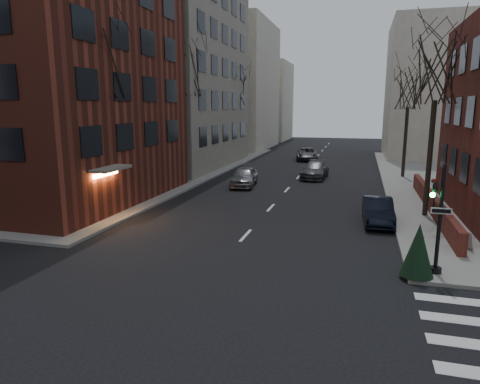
# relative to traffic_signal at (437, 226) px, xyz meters

# --- Properties ---
(sidewalk_far_left) EXTENTS (44.00, 44.00, 0.15)m
(sidewalk_far_left) POSITION_rel_traffic_signal_xyz_m (-36.94, 21.01, -1.83)
(sidewalk_far_left) COLOR gray
(sidewalk_far_left) RESTS_ON ground
(building_left_brick) EXTENTS (15.00, 15.00, 18.00)m
(building_left_brick) POSITION_rel_traffic_signal_xyz_m (-23.44, 7.51, 7.09)
(building_left_brick) COLOR maroon
(building_left_brick) RESTS_ON ground
(building_left_tan) EXTENTS (18.00, 18.00, 28.00)m
(building_left_tan) POSITION_rel_traffic_signal_xyz_m (-24.94, 25.01, 12.09)
(building_left_tan) COLOR gray
(building_left_tan) RESTS_ON ground
(low_wall_right) EXTENTS (0.35, 16.00, 1.00)m
(low_wall_right) POSITION_rel_traffic_signal_xyz_m (1.36, 10.01, -1.26)
(low_wall_right) COLOR maroon
(low_wall_right) RESTS_ON sidewalk_far_right
(building_distant_la) EXTENTS (14.00, 16.00, 18.00)m
(building_distant_la) POSITION_rel_traffic_signal_xyz_m (-22.94, 46.01, 7.09)
(building_distant_la) COLOR beige
(building_distant_la) RESTS_ON ground
(building_distant_ra) EXTENTS (14.00, 14.00, 16.00)m
(building_distant_ra) POSITION_rel_traffic_signal_xyz_m (7.06, 41.01, 6.09)
(building_distant_ra) COLOR beige
(building_distant_ra) RESTS_ON ground
(building_distant_lb) EXTENTS (10.00, 12.00, 14.00)m
(building_distant_lb) POSITION_rel_traffic_signal_xyz_m (-20.94, 63.01, 5.09)
(building_distant_lb) COLOR beige
(building_distant_lb) RESTS_ON ground
(traffic_signal) EXTENTS (0.76, 0.44, 4.00)m
(traffic_signal) POSITION_rel_traffic_signal_xyz_m (0.00, 0.00, 0.00)
(traffic_signal) COLOR black
(traffic_signal) RESTS_ON sidewalk_far_right
(tree_left_a) EXTENTS (4.18, 4.18, 10.26)m
(tree_left_a) POSITION_rel_traffic_signal_xyz_m (-16.74, 5.01, 6.56)
(tree_left_a) COLOR #2D231C
(tree_left_a) RESTS_ON sidewalk_far_left
(tree_left_b) EXTENTS (4.40, 4.40, 10.80)m
(tree_left_b) POSITION_rel_traffic_signal_xyz_m (-16.74, 17.01, 7.00)
(tree_left_b) COLOR #2D231C
(tree_left_b) RESTS_ON sidewalk_far_left
(tree_left_c) EXTENTS (3.96, 3.96, 9.72)m
(tree_left_c) POSITION_rel_traffic_signal_xyz_m (-16.74, 31.01, 6.12)
(tree_left_c) COLOR #2D231C
(tree_left_c) RESTS_ON sidewalk_far_left
(tree_right_a) EXTENTS (3.96, 3.96, 9.72)m
(tree_right_a) POSITION_rel_traffic_signal_xyz_m (0.86, 9.01, 6.12)
(tree_right_a) COLOR #2D231C
(tree_right_a) RESTS_ON sidewalk_far_right
(tree_right_b) EXTENTS (3.74, 3.74, 9.18)m
(tree_right_b) POSITION_rel_traffic_signal_xyz_m (0.86, 23.01, 5.68)
(tree_right_b) COLOR #2D231C
(tree_right_b) RESTS_ON sidewalk_far_right
(streetlamp_near) EXTENTS (0.36, 0.36, 6.28)m
(streetlamp_near) POSITION_rel_traffic_signal_xyz_m (-16.14, 13.01, 2.33)
(streetlamp_near) COLOR black
(streetlamp_near) RESTS_ON sidewalk_far_left
(streetlamp_far) EXTENTS (0.36, 0.36, 6.28)m
(streetlamp_far) POSITION_rel_traffic_signal_xyz_m (-16.14, 33.01, 2.33)
(streetlamp_far) COLOR black
(streetlamp_far) RESTS_ON sidewalk_far_left
(parked_sedan) EXTENTS (1.64, 4.22, 1.37)m
(parked_sedan) POSITION_rel_traffic_signal_xyz_m (-1.74, 7.00, -1.22)
(parked_sedan) COLOR black
(parked_sedan) RESTS_ON ground
(car_lane_silver) EXTENTS (2.22, 4.57, 1.50)m
(car_lane_silver) POSITION_rel_traffic_signal_xyz_m (-11.43, 15.63, -1.16)
(car_lane_silver) COLOR gray
(car_lane_silver) RESTS_ON ground
(car_lane_gray) EXTENTS (2.26, 5.02, 1.43)m
(car_lane_gray) POSITION_rel_traffic_signal_xyz_m (-6.52, 20.95, -1.19)
(car_lane_gray) COLOR #3D3D42
(car_lane_gray) RESTS_ON ground
(car_lane_far) EXTENTS (3.00, 5.38, 1.42)m
(car_lane_far) POSITION_rel_traffic_signal_xyz_m (-8.74, 33.55, -1.20)
(car_lane_far) COLOR #424247
(car_lane_far) RESTS_ON ground
(sandwich_board) EXTENTS (0.50, 0.59, 0.80)m
(sandwich_board) POSITION_rel_traffic_signal_xyz_m (1.69, 3.24, -1.36)
(sandwich_board) COLOR white
(sandwich_board) RESTS_ON sidewalk_far_right
(evergreen_shrub) EXTENTS (1.48, 1.48, 1.94)m
(evergreen_shrub) POSITION_rel_traffic_signal_xyz_m (-0.64, -0.49, -0.79)
(evergreen_shrub) COLOR black
(evergreen_shrub) RESTS_ON sidewalk_far_right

